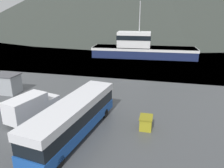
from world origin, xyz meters
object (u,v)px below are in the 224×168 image
Objects in this scene: tour_bus at (74,116)px; storage_bin at (146,123)px; delivery_van at (31,106)px; fishing_boat at (141,48)px; dock_kiosk at (8,84)px.

storage_bin is at bearing 30.80° from tour_bus.
tour_bus is 6.49m from storage_bin.
delivery_van is (-5.45, 1.96, -0.48)m from tour_bus.
storage_bin is (5.90, 2.46, -1.16)m from tour_bus.
fishing_boat is 16.41× the size of storage_bin.
fishing_boat reaches higher than storage_bin.
fishing_boat is at bearing 91.01° from delivery_van.
delivery_van is 2.04× the size of dock_kiosk.
fishing_boat is (7.46, 32.79, 0.75)m from delivery_van.
fishing_boat reaches higher than dock_kiosk.
tour_bus reaches higher than dock_kiosk.
tour_bus is at bearing -157.38° from storage_bin.
delivery_van is at bearing -177.47° from storage_bin.
fishing_boat reaches higher than delivery_van.
fishing_boat reaches higher than tour_bus.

